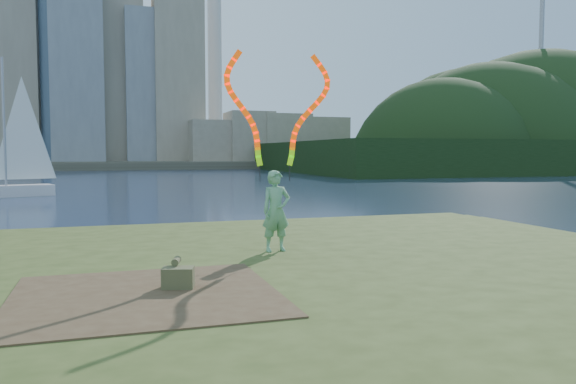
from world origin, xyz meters
name	(u,v)px	position (x,y,z in m)	size (l,w,h in m)	color
ground	(255,287)	(0.00, 0.00, 0.00)	(320.00, 320.00, 0.00)	#17233A
grassy_knoll	(292,300)	(0.00, -2.30, 0.34)	(20.00, 18.00, 0.80)	#374619
dirt_patch	(146,295)	(-2.20, -3.20, 0.81)	(3.20, 3.00, 0.02)	#47331E
far_shore	(124,164)	(0.00, 95.00, 0.60)	(320.00, 40.00, 1.20)	#474334
wooded_hill	(535,169)	(59.57, 59.96, 0.16)	(78.00, 50.00, 63.00)	black
woman_with_ribbons	(276,170)	(0.23, -0.64, 2.25)	(1.97, 0.43, 3.86)	#177727
canvas_bag	(178,277)	(-1.78, -2.97, 0.96)	(0.45, 0.51, 0.38)	brown
sailboat	(11,173)	(-8.07, 25.97, 1.40)	(5.31, 3.24, 8.11)	silver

